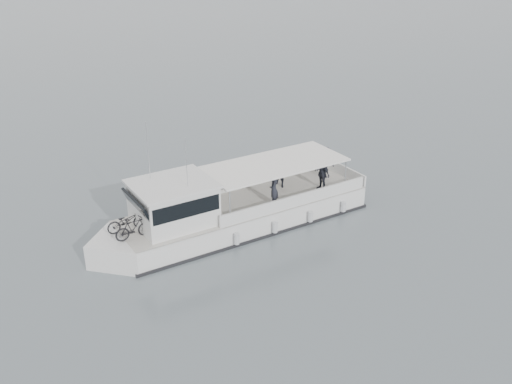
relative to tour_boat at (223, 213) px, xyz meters
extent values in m
plane|color=slate|center=(0.42, -1.75, -0.92)|extent=(1400.00, 1400.00, 0.00)
cube|color=white|center=(1.09, 0.41, -0.48)|extent=(12.06, 7.02, 1.27)
cube|color=white|center=(-4.39, -1.64, -0.48)|extent=(2.97, 2.97, 1.27)
cube|color=beige|center=(1.09, 0.41, 0.15)|extent=(12.06, 7.02, 0.06)
cube|color=black|center=(1.09, 0.41, -0.87)|extent=(12.28, 7.20, 0.18)
cube|color=white|center=(2.21, 2.43, 0.45)|extent=(7.34, 2.83, 0.59)
cube|color=white|center=(3.27, -0.38, 0.45)|extent=(7.34, 2.83, 0.59)
cube|color=white|center=(6.53, 2.44, 0.45)|extent=(1.18, 2.96, 0.59)
cube|color=white|center=(-2.19, -0.82, 1.03)|extent=(3.85, 3.56, 1.76)
cube|color=black|center=(-3.61, -1.35, 1.18)|extent=(1.37, 2.48, 1.13)
cube|color=black|center=(-2.19, -0.82, 1.32)|extent=(3.68, 3.53, 0.68)
cube|color=white|center=(-2.19, -0.82, 1.96)|extent=(4.10, 3.81, 0.10)
cube|color=white|center=(2.56, 0.95, 1.76)|extent=(7.24, 5.06, 0.08)
cylinder|color=silver|center=(0.11, -1.42, 0.96)|extent=(0.08, 0.08, 1.61)
cylinder|color=silver|center=(-0.85, 1.14, 0.96)|extent=(0.08, 0.08, 1.61)
cylinder|color=silver|center=(5.96, 0.77, 0.96)|extent=(0.08, 0.08, 1.61)
cylinder|color=silver|center=(5.00, 3.33, 0.96)|extent=(0.08, 0.08, 1.61)
cylinder|color=silver|center=(-3.05, -0.21, 3.23)|extent=(0.04, 0.04, 2.54)
cylinder|color=silver|center=(-1.59, -1.33, 3.03)|extent=(0.04, 0.04, 2.15)
cylinder|color=silver|center=(0.33, -1.71, -0.43)|extent=(0.30, 0.30, 0.49)
cylinder|color=silver|center=(2.15, -1.03, -0.43)|extent=(0.30, 0.30, 0.49)
cylinder|color=silver|center=(3.98, -0.35, -0.43)|extent=(0.30, 0.30, 0.49)
cylinder|color=silver|center=(5.81, 0.34, -0.43)|extent=(0.30, 0.30, 0.49)
imported|color=black|center=(-4.16, -1.14, 0.59)|extent=(1.77, 1.13, 0.88)
imported|color=black|center=(-3.89, -1.87, 0.62)|extent=(1.60, 0.95, 0.93)
imported|color=#23252F|center=(2.32, -0.07, 0.97)|extent=(0.52, 0.67, 1.64)
imported|color=#23252F|center=(3.05, 1.87, 0.97)|extent=(0.99, 1.01, 1.64)
imported|color=#23252F|center=(4.95, 1.23, 0.97)|extent=(0.76, 1.04, 1.64)
imported|color=#23252F|center=(5.53, 2.48, 0.97)|extent=(1.21, 0.96, 1.64)
camera|label=1|loc=(-3.07, -22.55, 11.49)|focal=40.00mm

